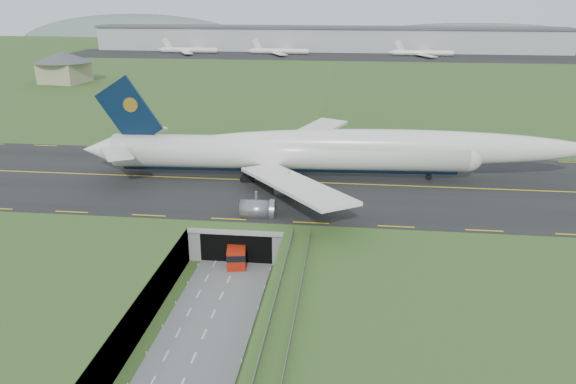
# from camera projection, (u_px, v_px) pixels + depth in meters

# --- Properties ---
(ground) EXTENTS (900.00, 900.00, 0.00)m
(ground) POSITION_uv_depth(u_px,v_px,m) (226.00, 287.00, 85.60)
(ground) COLOR #324F1F
(ground) RESTS_ON ground
(airfield_deck) EXTENTS (800.00, 800.00, 6.00)m
(airfield_deck) POSITION_uv_depth(u_px,v_px,m) (225.00, 269.00, 84.59)
(airfield_deck) COLOR gray
(airfield_deck) RESTS_ON ground
(trench_road) EXTENTS (12.00, 75.00, 0.20)m
(trench_road) POSITION_uv_depth(u_px,v_px,m) (214.00, 312.00, 78.56)
(trench_road) COLOR slate
(trench_road) RESTS_ON ground
(taxiway) EXTENTS (800.00, 44.00, 0.18)m
(taxiway) POSITION_uv_depth(u_px,v_px,m) (260.00, 181.00, 114.41)
(taxiway) COLOR black
(taxiway) RESTS_ON airfield_deck
(tunnel_portal) EXTENTS (17.00, 22.30, 6.00)m
(tunnel_portal) POSITION_uv_depth(u_px,v_px,m) (246.00, 224.00, 100.11)
(tunnel_portal) COLOR gray
(tunnel_portal) RESTS_ON ground
(guideway) EXTENTS (3.00, 53.00, 7.05)m
(guideway) POSITION_uv_depth(u_px,v_px,m) (281.00, 333.00, 64.74)
(guideway) COLOR #A8A8A3
(guideway) RESTS_ON ground
(jumbo_jet) EXTENTS (103.89, 65.01, 21.54)m
(jumbo_jet) POSITION_uv_depth(u_px,v_px,m) (325.00, 152.00, 114.03)
(jumbo_jet) COLOR white
(jumbo_jet) RESTS_ON ground
(shuttle_tram) EXTENTS (4.37, 8.48, 3.28)m
(shuttle_tram) POSITION_uv_depth(u_px,v_px,m) (237.00, 252.00, 92.96)
(shuttle_tram) COLOR #AA1E0B
(shuttle_tram) RESTS_ON ground
(service_building) EXTENTS (27.25, 27.25, 13.01)m
(service_building) POSITION_uv_depth(u_px,v_px,m) (64.00, 64.00, 235.51)
(service_building) COLOR tan
(service_building) RESTS_ON ground
(cargo_terminal) EXTENTS (320.00, 67.00, 15.60)m
(cargo_terminal) POSITION_uv_depth(u_px,v_px,m) (327.00, 39.00, 360.93)
(cargo_terminal) COLOR #B2B2B2
(cargo_terminal) RESTS_ON ground
(distant_hills) EXTENTS (700.00, 91.00, 60.00)m
(distant_hills) POSITION_uv_depth(u_px,v_px,m) (409.00, 49.00, 482.05)
(distant_hills) COLOR #576860
(distant_hills) RESTS_ON ground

